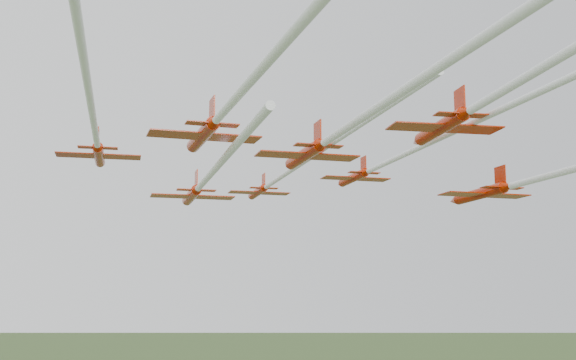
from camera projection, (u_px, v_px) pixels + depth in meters
name	position (u px, v px, depth m)	size (l,w,h in m)	color
jet_lead	(287.00, 173.00, 81.56)	(15.26, 57.60, 2.42)	#B31C00
jet_row2_left	(203.00, 183.00, 73.38)	(13.47, 45.35, 2.80)	#B31C00
jet_row2_right	(417.00, 149.00, 71.05)	(16.18, 63.95, 2.48)	#B31C00
jet_row3_left	(95.00, 133.00, 59.70)	(13.41, 42.52, 2.35)	#B31C00
jet_row3_mid	(372.00, 111.00, 53.77)	(17.03, 66.99, 2.96)	#B31C00
jet_row4_left	(235.00, 99.00, 47.00)	(11.76, 49.40, 2.64)	#B31C00
jet_row4_right	(551.00, 62.00, 45.07)	(22.17, 65.96, 2.91)	#B31C00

